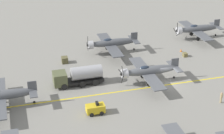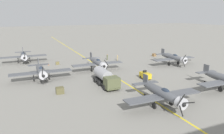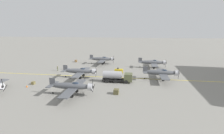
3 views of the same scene
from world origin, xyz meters
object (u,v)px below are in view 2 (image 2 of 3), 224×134
(supply_crate_by_tanker, at_px, (60,90))
(traffic_cone, at_px, (48,64))
(airplane_near_right, at_px, (24,55))
(airplane_mid_right, at_px, (41,70))
(airplane_mid_left, at_px, (173,57))
(airplane_mid_center, at_px, (97,62))
(fuel_tanker, at_px, (106,78))
(ground_crew_walking, at_px, (107,57))
(airplane_far_center, at_px, (162,93))
(tow_tractor, at_px, (145,75))
(supply_crate_outboard, at_px, (57,63))
(supply_crate_mid_lane, at_px, (154,55))
(ground_crew_inspecting, at_px, (117,58))

(supply_crate_by_tanker, xyz_separation_m, traffic_cone, (-1.15, -22.30, -0.27))
(airplane_near_right, xyz_separation_m, airplane_mid_right, (-2.54, 19.14, 0.00))
(airplane_mid_left, distance_m, traffic_cone, 32.72)
(airplane_mid_center, distance_m, airplane_mid_left, 20.37)
(fuel_tanker, distance_m, ground_crew_walking, 23.24)
(airplane_far_center, relative_size, tow_tractor, 4.62)
(ground_crew_walking, bearing_deg, supply_crate_outboard, 0.48)
(airplane_mid_right, distance_m, supply_crate_outboard, 13.93)
(airplane_mid_center, height_order, airplane_mid_left, same)
(supply_crate_by_tanker, xyz_separation_m, supply_crate_outboard, (-3.44, -22.02, -0.18))
(supply_crate_mid_lane, bearing_deg, airplane_mid_center, 22.95)
(airplane_mid_left, height_order, fuel_tanker, airplane_mid_left)
(airplane_mid_center, xyz_separation_m, airplane_mid_left, (-20.23, 2.38, 0.00))
(airplane_far_center, bearing_deg, tow_tractor, -106.08)
(supply_crate_outboard, bearing_deg, traffic_cone, -7.00)
(airplane_near_right, bearing_deg, airplane_far_center, 129.70)
(airplane_mid_right, relative_size, supply_crate_by_tanker, 9.17)
(fuel_tanker, xyz_separation_m, traffic_cone, (7.48, -21.53, -1.24))
(ground_crew_inspecting, height_order, traffic_cone, ground_crew_inspecting)
(airplane_far_center, height_order, supply_crate_mid_lane, airplane_far_center)
(ground_crew_walking, bearing_deg, supply_crate_mid_lane, 177.27)
(fuel_tanker, bearing_deg, supply_crate_outboard, -76.24)
(supply_crate_by_tanker, bearing_deg, tow_tractor, -175.44)
(airplane_near_right, height_order, airplane_mid_right, airplane_mid_right)
(airplane_near_right, height_order, fuel_tanker, airplane_near_right)
(fuel_tanker, relative_size, supply_crate_by_tanker, 6.11)
(airplane_mid_left, distance_m, ground_crew_inspecting, 15.33)
(ground_crew_walking, bearing_deg, airplane_mid_right, 32.98)
(airplane_mid_right, distance_m, ground_crew_walking, 23.59)
(tow_tractor, xyz_separation_m, supply_crate_outboard, (14.27, -20.60, -0.43))
(airplane_mid_right, xyz_separation_m, traffic_cone, (-3.17, -12.99, -1.74))
(ground_crew_walking, relative_size, supply_crate_outboard, 2.00)
(ground_crew_inspecting, distance_m, supply_crate_mid_lane, 13.65)
(ground_crew_walking, bearing_deg, airplane_far_center, 81.20)
(airplane_far_center, relative_size, supply_crate_by_tanker, 9.17)
(airplane_mid_right, bearing_deg, supply_crate_mid_lane, -160.40)
(airplane_far_center, distance_m, tow_tractor, 13.62)
(airplane_mid_right, height_order, ground_crew_walking, airplane_mid_right)
(traffic_cone, bearing_deg, airplane_near_right, -47.09)
(supply_crate_mid_lane, bearing_deg, airplane_mid_left, 79.15)
(supply_crate_mid_lane, height_order, supply_crate_outboard, supply_crate_mid_lane)
(tow_tractor, bearing_deg, ground_crew_inspecting, -96.90)
(traffic_cone, bearing_deg, supply_crate_by_tanker, 87.03)
(airplane_mid_left, relative_size, supply_crate_by_tanker, 9.17)
(ground_crew_walking, relative_size, traffic_cone, 3.18)
(fuel_tanker, relative_size, ground_crew_walking, 4.57)
(airplane_far_center, bearing_deg, ground_crew_inspecting, -97.29)
(airplane_far_center, distance_m, supply_crate_by_tanker, 16.89)
(fuel_tanker, bearing_deg, ground_crew_inspecting, -120.68)
(ground_crew_walking, xyz_separation_m, supply_crate_by_tanker, (17.75, 22.14, -0.41))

